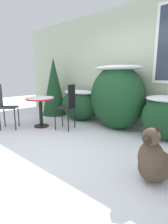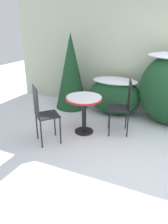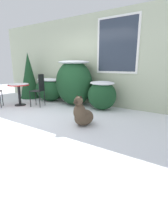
# 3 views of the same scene
# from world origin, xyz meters

# --- Properties ---
(ground_plane) EXTENTS (16.00, 16.00, 0.00)m
(ground_plane) POSITION_xyz_m (0.00, 0.00, 0.00)
(ground_plane) COLOR white
(house_wall) EXTENTS (8.00, 0.10, 2.84)m
(house_wall) POSITION_xyz_m (0.09, 2.20, 1.45)
(house_wall) COLOR #B2BC9E
(house_wall) RESTS_ON ground_plane
(shrub_left) EXTENTS (1.18, 0.72, 0.84)m
(shrub_left) POSITION_xyz_m (-1.16, 1.71, 0.45)
(shrub_left) COLOR #194223
(shrub_left) RESTS_ON ground_plane
(shrub_middle) EXTENTS (1.32, 0.92, 1.44)m
(shrub_middle) POSITION_xyz_m (0.03, 1.69, 0.76)
(shrub_middle) COLOR #194223
(shrub_middle) RESTS_ON ground_plane
(shrub_right) EXTENTS (0.87, 0.74, 0.85)m
(shrub_right) POSITION_xyz_m (1.11, 1.65, 0.46)
(shrub_right) COLOR #194223
(shrub_right) RESTS_ON ground_plane
(evergreen_bush) EXTENTS (0.77, 0.77, 1.76)m
(evergreen_bush) POSITION_xyz_m (-2.24, 1.71, 0.88)
(evergreen_bush) COLOR #194223
(evergreen_bush) RESTS_ON ground_plane
(patio_table) EXTENTS (0.67, 0.67, 0.71)m
(patio_table) POSITION_xyz_m (-1.40, 0.61, 0.57)
(patio_table) COLOR black
(patio_table) RESTS_ON ground_plane
(patio_chair_near_table) EXTENTS (0.47, 0.47, 1.02)m
(patio_chair_near_table) POSITION_xyz_m (-0.74, 0.88, 0.57)
(patio_chair_near_table) COLOR black
(patio_chair_near_table) RESTS_ON ground_plane
(dog) EXTENTS (0.39, 0.71, 0.69)m
(dog) POSITION_xyz_m (1.48, 0.14, 0.25)
(dog) COLOR #4C3D2D
(dog) RESTS_ON ground_plane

